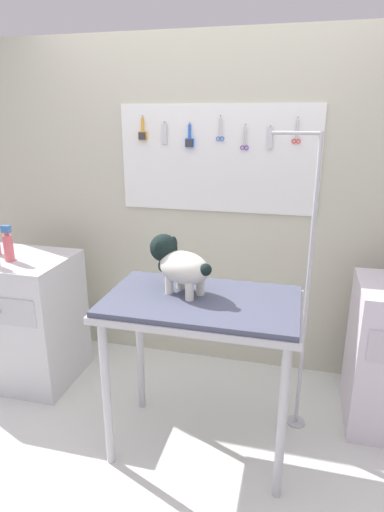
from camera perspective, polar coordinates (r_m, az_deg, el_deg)
ground at (r=2.50m, az=-4.28°, el=-28.16°), size 4.40×4.00×0.04m
rear_wall_panel at (r=3.03m, az=2.88°, el=6.21°), size 4.00×0.11×2.30m
grooming_table at (r=2.22m, az=1.26°, el=-7.97°), size 1.00×0.60×0.91m
grooming_arm at (r=2.47m, az=14.71°, el=-5.96°), size 0.30×0.11×1.71m
dog at (r=2.20m, az=-1.87°, el=-0.98°), size 0.39×0.29×0.29m
counter_left at (r=3.25m, az=-22.14°, el=-7.58°), size 0.80×0.58×0.89m
spray_bottle_short at (r=2.98m, az=-23.16°, el=1.25°), size 0.06×0.06×0.23m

